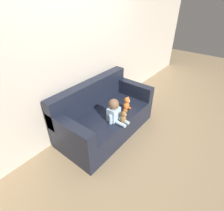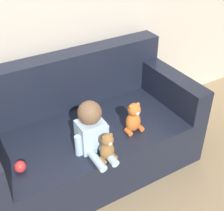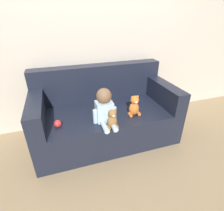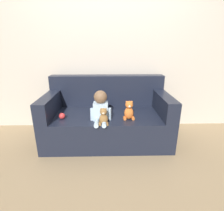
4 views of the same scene
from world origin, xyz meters
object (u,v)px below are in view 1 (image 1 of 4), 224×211
couch (104,116)px  toy_ball (90,134)px  person_baby (115,111)px  plush_toy_side (127,104)px  teddy_bear_brown (123,117)px

couch → toy_ball: (-0.59, -0.26, 0.14)m
person_baby → plush_toy_side: person_baby is taller
teddy_bear_brown → plush_toy_side: 0.36m
couch → toy_ball: couch is taller
person_baby → teddy_bear_brown: (0.04, -0.15, -0.07)m
toy_ball → couch: bearing=24.1°
plush_toy_side → toy_ball: 0.87m
teddy_bear_brown → toy_ball: teddy_bear_brown is taller
person_baby → teddy_bear_brown: person_baby is taller
person_baby → plush_toy_side: (0.36, 0.02, -0.05)m
couch → plush_toy_side: size_ratio=6.98×
couch → person_baby: (-0.08, -0.31, 0.27)m
couch → person_baby: bearing=-104.7°
couch → teddy_bear_brown: bearing=-95.2°
teddy_bear_brown → plush_toy_side: (0.32, 0.16, 0.02)m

